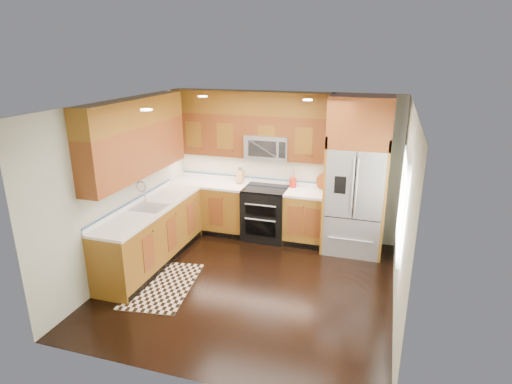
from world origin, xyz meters
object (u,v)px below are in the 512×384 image
(rug, at_px, (163,285))
(utensil_crock, at_px, (293,181))
(range, at_px, (265,213))
(knife_block, at_px, (240,177))
(refrigerator, at_px, (357,176))

(rug, bearing_deg, utensil_crock, 50.59)
(range, xyz_separation_m, rug, (-0.95, -2.08, -0.46))
(rug, bearing_deg, knife_block, 71.46)
(rug, relative_size, utensil_crock, 3.95)
(rug, xyz_separation_m, utensil_crock, (1.39, 2.28, 1.06))
(refrigerator, bearing_deg, rug, -140.79)
(knife_block, bearing_deg, utensil_crock, 1.56)
(refrigerator, xyz_separation_m, rug, (-2.50, -2.04, -1.30))
(rug, bearing_deg, range, 57.34)
(range, distance_m, rug, 2.33)
(range, distance_m, knife_block, 0.82)
(range, height_order, utensil_crock, utensil_crock)
(knife_block, xyz_separation_m, utensil_crock, (0.97, 0.03, 0.00))
(range, height_order, refrigerator, refrigerator)
(range, relative_size, rug, 0.68)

